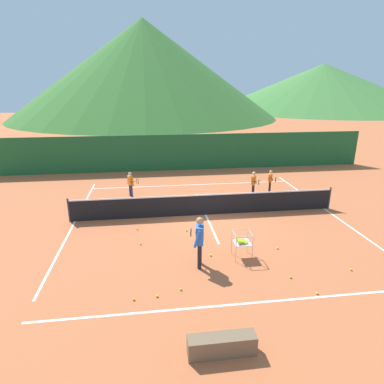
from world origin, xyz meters
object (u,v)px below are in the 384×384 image
(tennis_ball_7, at_px, (181,289))
(courtside_bench, at_px, (222,345))
(tennis_ball_8, at_px, (137,229))
(tennis_net, at_px, (206,204))
(tennis_ball_6, at_px, (157,296))
(tennis_ball_3, at_px, (291,277))
(tennis_ball_10, at_px, (351,270))
(tennis_ball_5, at_px, (211,255))
(ball_cart, at_px, (242,241))
(tennis_ball_9, at_px, (277,248))
(tennis_ball_0, at_px, (134,299))
(tennis_ball_2, at_px, (141,244))
(student_1, at_px, (254,181))
(tennis_ball_4, at_px, (187,230))
(student_0, at_px, (131,182))
(instructor, at_px, (200,237))
(tennis_ball_1, at_px, (317,293))
(student_2, at_px, (271,179))

(tennis_ball_7, height_order, courtside_bench, courtside_bench)
(tennis_ball_7, relative_size, tennis_ball_8, 1.00)
(tennis_net, height_order, tennis_ball_6, tennis_net)
(tennis_ball_3, xyz_separation_m, tennis_ball_10, (2.07, 0.15, 0.00))
(tennis_ball_7, bearing_deg, tennis_net, 72.99)
(tennis_ball_5, xyz_separation_m, tennis_ball_8, (-2.55, 2.49, 0.00))
(ball_cart, xyz_separation_m, tennis_ball_9, (1.46, 0.38, -0.56))
(tennis_ball_0, relative_size, tennis_ball_9, 1.00)
(courtside_bench, bearing_deg, tennis_ball_10, 29.54)
(tennis_ball_2, relative_size, tennis_ball_10, 1.00)
(tennis_ball_6, xyz_separation_m, tennis_ball_8, (-0.66, 4.51, 0.00))
(tennis_net, distance_m, tennis_ball_5, 3.75)
(tennis_net, xyz_separation_m, student_1, (2.93, 2.24, 0.29))
(tennis_net, bearing_deg, tennis_ball_4, -123.52)
(courtside_bench, bearing_deg, tennis_ball_5, 82.51)
(tennis_net, bearing_deg, tennis_ball_9, -60.39)
(student_0, distance_m, tennis_ball_3, 9.79)
(instructor, bearing_deg, tennis_ball_0, -143.32)
(tennis_net, xyz_separation_m, tennis_ball_1, (2.10, -6.18, -0.47))
(student_2, bearing_deg, tennis_ball_1, -102.22)
(student_1, bearing_deg, tennis_ball_5, -119.81)
(tennis_ball_0, xyz_separation_m, tennis_ball_7, (1.32, 0.28, 0.00))
(student_1, xyz_separation_m, courtside_bench, (-3.95, -10.13, -0.56))
(tennis_ball_4, height_order, tennis_ball_7, same)
(instructor, height_order, tennis_ball_9, instructor)
(tennis_ball_1, relative_size, tennis_ball_6, 1.00)
(instructor, bearing_deg, tennis_net, 77.40)
(student_0, bearing_deg, ball_cart, -59.96)
(instructor, distance_m, tennis_ball_1, 3.74)
(student_0, bearing_deg, tennis_ball_10, -48.54)
(student_1, xyz_separation_m, ball_cart, (-2.39, -6.13, -0.20))
(ball_cart, xyz_separation_m, tennis_ball_0, (-3.54, -1.88, -0.56))
(ball_cart, height_order, tennis_ball_9, ball_cart)
(student_2, height_order, tennis_ball_2, student_2)
(instructor, xyz_separation_m, tennis_ball_3, (2.64, -1.07, -0.99))
(tennis_net, distance_m, tennis_ball_9, 4.07)
(student_2, bearing_deg, tennis_ball_3, -106.17)
(tennis_ball_9, relative_size, courtside_bench, 0.05)
(student_2, xyz_separation_m, ball_cart, (-3.49, -6.62, -0.14))
(tennis_ball_5, height_order, tennis_ball_6, same)
(student_2, relative_size, tennis_ball_5, 17.97)
(student_2, distance_m, tennis_ball_1, 9.14)
(tennis_ball_2, distance_m, tennis_ball_3, 5.35)
(student_2, bearing_deg, tennis_ball_5, -125.00)
(tennis_ball_1, bearing_deg, tennis_ball_9, 92.22)
(student_0, height_order, tennis_ball_10, student_0)
(tennis_net, distance_m, tennis_ball_2, 3.86)
(tennis_ball_3, height_order, tennis_ball_5, same)
(tennis_ball_5, bearing_deg, tennis_ball_3, -36.95)
(tennis_ball_9, bearing_deg, tennis_ball_4, 147.85)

